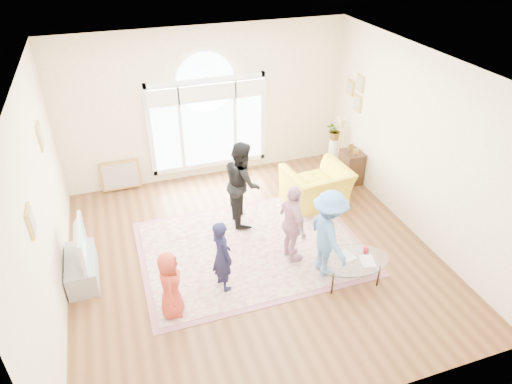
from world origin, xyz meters
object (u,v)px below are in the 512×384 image
object	(u,v)px
tv_console	(82,269)
television	(76,244)
area_rug	(251,248)
coffee_table	(352,261)
armchair	(316,186)

from	to	relation	value
tv_console	television	world-z (taller)	television
area_rug	television	distance (m)	2.86
area_rug	coffee_table	size ratio (longest dim) A/B	2.85
coffee_table	armchair	world-z (taller)	armchair
area_rug	television	world-z (taller)	television
area_rug	armchair	size ratio (longest dim) A/B	3.02
television	area_rug	bearing A→B (deg)	-2.82
area_rug	coffee_table	xyz separation A→B (m)	(1.23, -1.26, 0.39)
television	tv_console	bearing A→B (deg)	-180.00
coffee_table	armchair	distance (m)	2.27
tv_console	television	xyz separation A→B (m)	(0.01, 0.00, 0.49)
armchair	area_rug	bearing A→B (deg)	24.44
tv_console	armchair	size ratio (longest dim) A/B	0.84
coffee_table	television	bearing A→B (deg)	166.73
television	coffee_table	size ratio (longest dim) A/B	0.78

